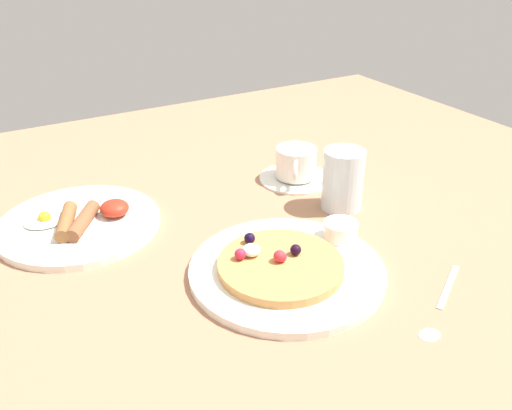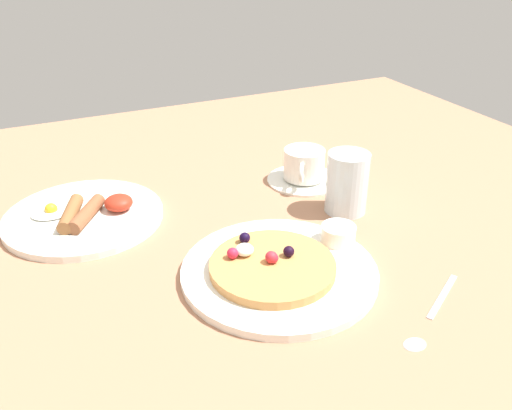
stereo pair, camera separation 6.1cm
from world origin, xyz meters
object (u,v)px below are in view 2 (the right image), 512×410
Objects in this scene: breakfast_plate at (84,217)px; water_glass at (347,183)px; teaspoon at (427,322)px; pancake_plate at (279,272)px; coffee_saucer at (303,179)px; coffee_cup at (304,163)px; syrup_ramekin at (338,234)px.

breakfast_plate is 2.48× the size of water_glass.
pancake_plate is at bearing 124.99° from teaspoon.
water_glass is at bearing -20.79° from breakfast_plate.
coffee_saucer is 1.43× the size of coffee_cup.
pancake_plate is at bearing -51.35° from breakfast_plate.
syrup_ramekin is 12.23cm from water_glass.
syrup_ramekin is 23.03cm from coffee_cup.
water_glass reaches higher than coffee_saucer.
pancake_plate reaches higher than teaspoon.
water_glass is at bearing 76.36° from teaspoon.
breakfast_plate is at bearing 127.30° from teaspoon.
pancake_plate is 30.26cm from coffee_cup.
breakfast_plate reaches higher than coffee_saucer.
breakfast_plate is 42.88cm from water_glass.
coffee_saucer is at bearing 54.79° from coffee_cup.
water_glass is (6.85, 28.21, 4.85)cm from teaspoon.
coffee_cup is (6.70, 22.01, 1.11)cm from syrup_ramekin.
pancake_plate is 2.00× the size of coffee_saucer.
pancake_plate is 20.07cm from teaspoon.
coffee_cup is 0.92× the size of water_glass.
teaspoon is (-6.09, -40.87, -3.35)cm from coffee_cup.
breakfast_plate is at bearing 176.60° from coffee_saucer.
syrup_ramekin is 0.54× the size of coffee_cup.
coffee_saucer is at bearing 54.23° from pancake_plate.
coffee_saucer reaches higher than teaspoon.
breakfast_plate is 1.65× the size of teaspoon.
pancake_plate is 11.33cm from syrup_ramekin.
syrup_ramekin reaches higher than breakfast_plate.
coffee_saucer is at bearing 72.94° from syrup_ramekin.
breakfast_plate is at bearing 128.65° from pancake_plate.
coffee_saucer is 0.88× the size of teaspoon.
syrup_ramekin reaches higher than coffee_saucer.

